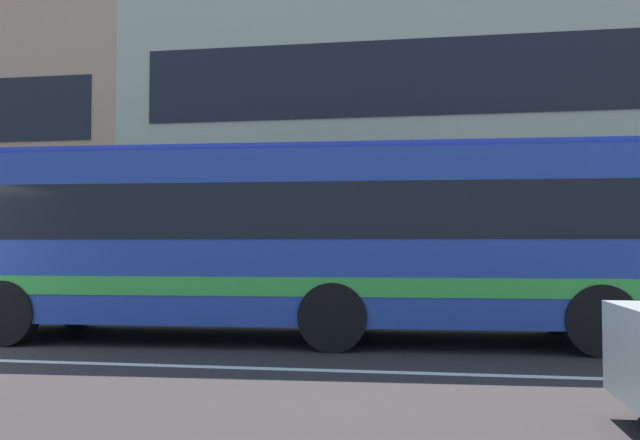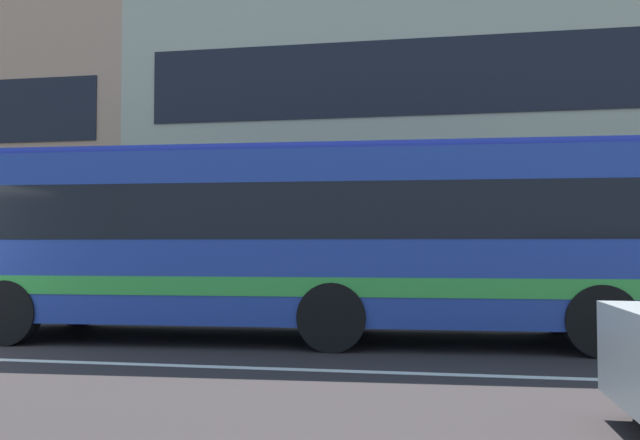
{
  "view_description": "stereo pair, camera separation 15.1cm",
  "coord_description": "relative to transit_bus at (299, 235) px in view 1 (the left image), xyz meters",
  "views": [
    {
      "loc": [
        7.7,
        -7.87,
        1.54
      ],
      "look_at": [
        6.15,
        2.18,
        1.93
      ],
      "focal_mm": 36.15,
      "sensor_mm": 36.0,
      "label": 1
    },
    {
      "loc": [
        7.85,
        -7.84,
        1.54
      ],
      "look_at": [
        6.15,
        2.18,
        1.93
      ],
      "focal_mm": 36.15,
      "sensor_mm": 36.0,
      "label": 2
    }
  ],
  "objects": [
    {
      "name": "apartment_block_right",
      "position": [
        6.22,
        12.08,
        3.52
      ],
      "size": [
        25.83,
        10.32,
        10.43
      ],
      "color": "#B6B695",
      "rests_on": "ground_plane"
    },
    {
      "name": "transit_bus",
      "position": [
        0.0,
        0.0,
        0.0
      ],
      "size": [
        10.85,
        3.0,
        3.07
      ],
      "color": "#233D95",
      "rests_on": "ground_plane"
    }
  ]
}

